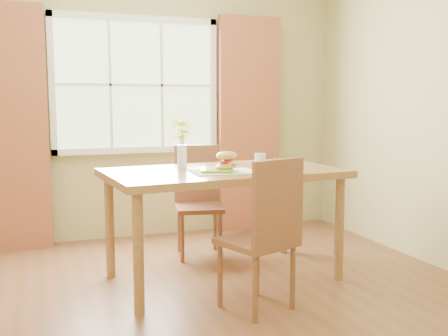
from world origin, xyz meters
TOP-DOWN VIEW (x-y plane):
  - room at (0.00, 0.00)m, footprint 4.24×3.84m
  - window at (0.00, 1.87)m, footprint 1.62×0.06m
  - curtain_left at (-1.15, 1.78)m, footprint 0.65×0.08m
  - curtain_right at (1.15, 1.78)m, footprint 0.65×0.08m
  - dining_table at (0.36, 0.39)m, footprint 1.79×1.11m
  - chair_near at (0.39, -0.31)m, footprint 0.53×0.53m
  - chair_far at (0.38, 1.10)m, footprint 0.47×0.47m
  - placemat at (0.31, 0.25)m, footprint 0.47×0.35m
  - plate at (0.27, 0.27)m, footprint 0.29×0.29m
  - croissant_sandwich at (0.33, 0.25)m, footprint 0.21×0.19m
  - water_glass at (0.61, 0.29)m, footprint 0.08×0.08m
  - flower_vase at (0.09, 0.56)m, footprint 0.15×0.15m

SIDE VIEW (x-z plane):
  - chair_far at x=0.38m, z-range 0.05..1.00m
  - chair_near at x=0.39m, z-range 0.05..1.04m
  - dining_table at x=0.36m, z-range 0.33..1.17m
  - placemat at x=0.31m, z-range 0.84..0.84m
  - plate at x=0.27m, z-range 0.84..0.85m
  - water_glass at x=0.61m, z-range 0.83..0.96m
  - croissant_sandwich at x=0.33m, z-range 0.85..0.99m
  - flower_vase at x=0.09m, z-range 0.87..1.24m
  - curtain_left at x=-1.15m, z-range 0.00..2.20m
  - curtain_right at x=1.15m, z-range 0.00..2.20m
  - room at x=0.00m, z-range -0.02..2.72m
  - window at x=0.00m, z-range 0.84..2.16m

